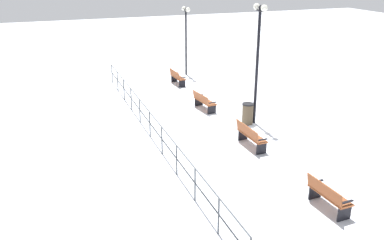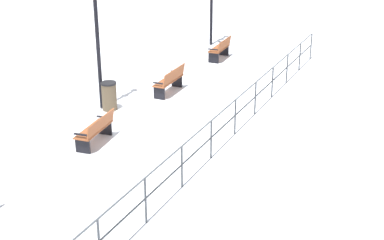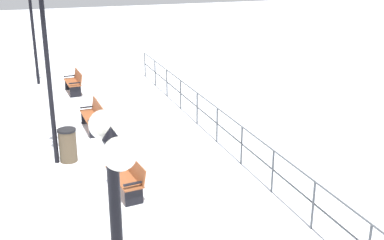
% 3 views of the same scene
% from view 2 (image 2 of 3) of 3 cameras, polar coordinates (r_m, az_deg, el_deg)
% --- Properties ---
extents(ground_plane, '(80.00, 80.00, 0.00)m').
position_cam_2_polar(ground_plane, '(18.56, -5.75, 0.48)').
color(ground_plane, white).
rests_on(ground_plane, ground).
extents(bench_nearest, '(0.64, 1.51, 0.93)m').
position_cam_2_polar(bench_nearest, '(24.53, 2.93, 7.29)').
color(bench_nearest, brown).
rests_on(bench_nearest, ground).
extents(bench_second, '(0.59, 1.69, 0.95)m').
position_cam_2_polar(bench_second, '(20.33, -2.23, 4.09)').
color(bench_second, brown).
rests_on(bench_second, ground).
extents(bench_third, '(0.73, 1.62, 0.87)m').
position_cam_2_polar(bench_third, '(16.50, -9.76, -0.96)').
color(bench_third, brown).
rests_on(bench_third, ground).
extents(lamppost_middle, '(0.29, 0.93, 5.32)m').
position_cam_2_polar(lamppost_middle, '(18.36, -9.86, 11.70)').
color(lamppost_middle, black).
rests_on(lamppost_middle, ground).
extents(waterfront_railing, '(0.05, 18.04, 1.15)m').
position_cam_2_polar(waterfront_railing, '(16.83, 4.45, 0.93)').
color(waterfront_railing, '#4C5156').
rests_on(waterfront_railing, ground).
extents(trash_bin, '(0.52, 0.52, 0.98)m').
position_cam_2_polar(trash_bin, '(18.98, -8.45, 2.44)').
color(trash_bin, brown).
rests_on(trash_bin, ground).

